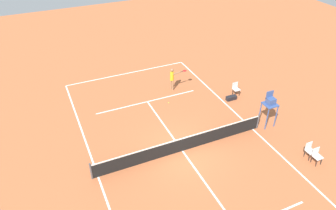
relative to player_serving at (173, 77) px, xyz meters
name	(u,v)px	position (x,y,z in m)	size (l,w,h in m)	color
ground_plane	(182,151)	(2.33, 6.43, -1.06)	(60.00, 60.00, 0.00)	#B76038
court_lines	(182,151)	(2.33, 6.43, -1.06)	(9.97, 20.60, 0.01)	white
tennis_net	(183,144)	(2.33, 6.43, -0.56)	(10.57, 0.10, 1.07)	#4C4C51
player_serving	(173,77)	(0.00, 0.00, 0.00)	(1.33, 0.46, 1.77)	#9E704C
tennis_ball	(169,103)	(1.01, 1.57, -1.02)	(0.07, 0.07, 0.07)	#CCE033
umpire_chair	(270,104)	(-3.65, 6.37, 0.55)	(0.80, 0.80, 2.41)	#38518C
courtside_chair_near	(317,155)	(-3.92, 10.26, -0.52)	(0.44, 0.46, 0.95)	#262626
courtside_chair_mid	(236,88)	(-3.91, 2.53, -0.52)	(0.44, 0.46, 0.95)	#262626
courtside_chair_far	(310,150)	(-3.90, 9.76, -0.52)	(0.44, 0.46, 0.95)	#262626
equipment_bag	(231,98)	(-3.25, 3.00, -0.91)	(0.76, 0.32, 0.30)	black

